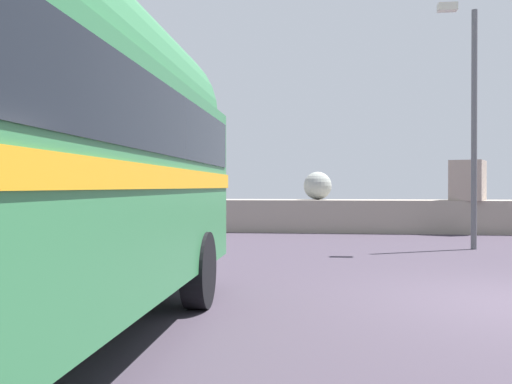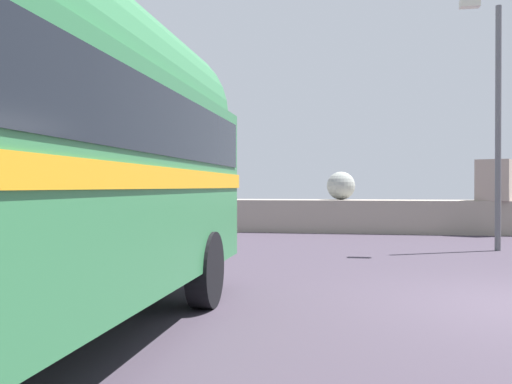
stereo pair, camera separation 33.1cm
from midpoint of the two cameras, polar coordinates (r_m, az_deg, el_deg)
The scene contains 3 objects.
breakwater at distance 19.67m, azimuth 14.66°, elevation -2.09°, with size 31.36×1.99×2.40m.
vintage_coach at distance 5.15m, azimuth -26.08°, elevation 6.12°, with size 2.57×8.62×3.70m.
lamp_post at distance 14.72m, azimuth 20.17°, elevation 7.45°, with size 1.06×0.79×5.85m.
Camera 1 is at (-2.67, -7.70, 1.54)m, focal length 39.77 mm.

